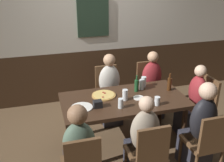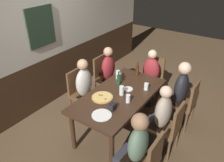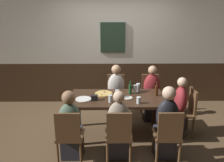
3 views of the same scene
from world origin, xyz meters
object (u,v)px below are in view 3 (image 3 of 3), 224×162
object	(u,v)px
chair_mid_near	(119,134)
chair_head_east	(186,110)
chair_right_far	(150,93)
person_mid_near	(118,130)
dining_table	(117,102)
condiment_caddy	(95,98)
beer_glass_half	(117,95)
pint_glass_pale	(138,88)
beer_bottle_brown	(156,90)
pizza	(104,94)
person_right_far	(152,97)
tumbler_water	(110,99)
chair_right_near	(168,133)
beer_glass_tall	(135,90)
person_right_near	(166,128)
beer_bottle_green	(130,89)
plate_white_large	(83,99)
person_head_east	(177,111)
person_mid_far	(116,97)
person_left_near	(71,130)
plate_white_small	(128,98)
chair_mid_far	(116,93)
chair_left_near	(69,134)
pint_glass_stout	(139,101)

from	to	relation	value
chair_mid_near	chair_head_east	distance (m)	1.51
chair_right_far	person_mid_near	xyz separation A→B (m)	(-0.73, -1.54, -0.03)
dining_table	condiment_caddy	world-z (taller)	condiment_caddy
beer_glass_half	pint_glass_pale	distance (m)	0.52
dining_table	beer_bottle_brown	xyz separation A→B (m)	(0.70, 0.08, 0.18)
pizza	person_right_far	bearing A→B (deg)	28.53
chair_right_far	tumbler_water	world-z (taller)	chair_right_far
chair_right_near	beer_glass_tall	distance (m)	1.18
person_right_near	beer_glass_tall	world-z (taller)	person_right_near
beer_glass_half	person_mid_near	bearing A→B (deg)	-89.70
beer_glass_tall	pizza	bearing A→B (deg)	-173.96
dining_table	beer_bottle_green	size ratio (longest dim) A/B	6.97
person_mid_near	dining_table	bearing A→B (deg)	90.00
beer_glass_tall	person_right_far	bearing A→B (deg)	49.84
condiment_caddy	beer_glass_half	bearing A→B (deg)	13.26
chair_right_near	plate_white_large	xyz separation A→B (m)	(-1.32, 0.76, 0.25)
chair_mid_near	tumbler_water	xyz separation A→B (m)	(-0.12, 0.63, 0.30)
chair_right_far	beer_glass_tall	world-z (taller)	beer_glass_tall
pizza	beer_glass_tall	xyz separation A→B (m)	(0.58, 0.06, 0.05)
chair_right_far	person_head_east	bearing A→B (deg)	-67.54
chair_right_far	pint_glass_pale	xyz separation A→B (m)	(-0.33, -0.56, 0.31)
chair_right_near	beer_bottle_green	distance (m)	1.19
chair_mid_near	person_mid_far	bearing A→B (deg)	90.00
person_mid_far	person_left_near	world-z (taller)	person_mid_far
person_left_near	beer_bottle_brown	xyz separation A→B (m)	(1.44, 0.77, 0.36)
person_right_near	plate_white_small	distance (m)	0.88
chair_mid_far	beer_glass_tall	xyz separation A→B (m)	(0.34, -0.63, 0.31)
person_head_east	chair_mid_far	bearing A→B (deg)	141.92
chair_head_east	plate_white_large	distance (m)	1.86
beer_glass_tall	beer_bottle_green	bearing A→B (deg)	-156.35
beer_glass_tall	plate_white_small	world-z (taller)	beer_glass_tall
person_mid_far	person_mid_near	bearing A→B (deg)	-90.00
chair_left_near	person_mid_near	world-z (taller)	person_mid_near
chair_right_far	person_head_east	distance (m)	0.92
person_mid_far	person_left_near	distance (m)	1.56
dining_table	pizza	xyz separation A→B (m)	(-0.24, 0.16, 0.09)
pint_glass_pale	tumbler_water	bearing A→B (deg)	-135.17
chair_mid_near	plate_white_large	world-z (taller)	chair_mid_near
chair_left_near	chair_head_east	world-z (taller)	same
chair_right_far	pint_glass_stout	size ratio (longest dim) A/B	7.67
chair_mid_near	tumbler_water	distance (m)	0.71
condiment_caddy	person_right_far	bearing A→B (deg)	35.89
person_head_east	plate_white_large	bearing A→B (deg)	-176.90
chair_mid_far	plate_white_large	world-z (taller)	chair_mid_far
person_left_near	plate_white_large	distance (m)	0.67
person_mid_near	pint_glass_stout	size ratio (longest dim) A/B	9.81
plate_white_large	chair_left_near	bearing A→B (deg)	-100.77
chair_right_near	tumbler_water	distance (m)	1.10
chair_left_near	chair_head_east	distance (m)	2.16
chair_right_near	plate_white_small	distance (m)	1.00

